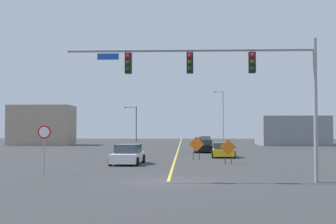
{
  "coord_description": "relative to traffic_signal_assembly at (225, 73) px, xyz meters",
  "views": [
    {
      "loc": [
        0.84,
        -21.88,
        2.67
      ],
      "look_at": [
        -1.07,
        27.39,
        4.55
      ],
      "focal_mm": 46.31,
      "sensor_mm": 36.0,
      "label": 1
    }
  ],
  "objects": [
    {
      "name": "street_lamp_far_left",
      "position": [
        -11.9,
        63.58,
        -1.49
      ],
      "size": [
        2.5,
        0.24,
        7.01
      ],
      "color": "black",
      "rests_on": "ground"
    },
    {
      "name": "car_black_approaching",
      "position": [
        0.03,
        26.71,
        -4.76
      ],
      "size": [
        2.15,
        4.16,
        1.5
      ],
      "color": "black",
      "rests_on": "ground"
    },
    {
      "name": "road_centre_stripe",
      "position": [
        -2.9,
        51.46,
        -5.46
      ],
      "size": [
        0.16,
        102.88,
        0.01
      ],
      "color": "yellow",
      "rests_on": "ground"
    },
    {
      "name": "ground",
      "position": [
        -2.9,
        0.02,
        -5.46
      ],
      "size": [
        185.19,
        185.19,
        0.0
      ],
      "primitive_type": "plane",
      "color": "#38383A"
    },
    {
      "name": "car_white_near",
      "position": [
        -6.34,
        10.55,
        -4.78
      ],
      "size": [
        2.35,
        4.39,
        1.48
      ],
      "color": "white",
      "rests_on": "ground"
    },
    {
      "name": "construction_sign_median_near",
      "position": [
        1.18,
        10.61,
        -4.29
      ],
      "size": [
        1.22,
        0.19,
        1.88
      ],
      "color": "orange",
      "rests_on": "ground"
    },
    {
      "name": "roadside_building_west",
      "position": [
        -25.18,
        47.43,
        -2.27
      ],
      "size": [
        9.81,
        5.74,
        6.39
      ],
      "color": "gray",
      "rests_on": "ground"
    },
    {
      "name": "roadside_building_east",
      "position": [
        15.18,
        48.93,
        -3.14
      ],
      "size": [
        10.46,
        8.74,
        4.64
      ],
      "color": "gray",
      "rests_on": "ground"
    },
    {
      "name": "street_lamp_mid_right",
      "position": [
        5.34,
        62.89,
        -0.05
      ],
      "size": [
        1.81,
        0.24,
        9.99
      ],
      "color": "gray",
      "rests_on": "ground"
    },
    {
      "name": "stop_sign",
      "position": [
        -10.19,
        2.91,
        -3.46
      ],
      "size": [
        0.76,
        0.07,
        2.84
      ],
      "color": "gray",
      "rests_on": "ground"
    },
    {
      "name": "construction_sign_left_shoulder",
      "position": [
        -1.07,
        14.93,
        -4.21
      ],
      "size": [
        1.28,
        0.27,
        1.99
      ],
      "color": "orange",
      "rests_on": "ground"
    },
    {
      "name": "car_yellow_distant",
      "position": [
        1.51,
        18.7,
        -4.85
      ],
      "size": [
        2.31,
        4.19,
        1.35
      ],
      "color": "gold",
      "rests_on": "ground"
    },
    {
      "name": "car_blue_far",
      "position": [
        1.25,
        49.93,
        -4.81
      ],
      "size": [
        2.2,
        4.46,
        1.4
      ],
      "color": "#1E389E",
      "rests_on": "ground"
    },
    {
      "name": "traffic_signal_assembly",
      "position": [
        0.0,
        0.0,
        0.0
      ],
      "size": [
        12.65,
        0.44,
        7.22
      ],
      "color": "gray",
      "rests_on": "ground"
    },
    {
      "name": "car_green_mid",
      "position": [
        0.51,
        37.67,
        -4.78
      ],
      "size": [
        2.1,
        4.63,
        1.47
      ],
      "color": "#196B38",
      "rests_on": "ground"
    }
  ]
}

